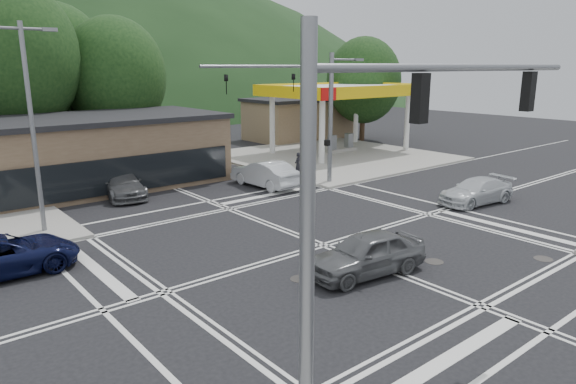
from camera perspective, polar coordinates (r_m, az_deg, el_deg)
ground at (r=21.41m, az=3.97°, el=-5.93°), size 120.00×120.00×0.00m
sidewalk_ne at (r=41.98m, az=4.87°, el=3.99°), size 16.00×16.00×0.15m
gas_station_canopy at (r=43.52m, az=6.00°, el=10.90°), size 12.32×8.34×5.75m
convenience_store at (r=52.39m, az=1.19°, el=8.02°), size 10.00×6.00×3.80m
commercial_row at (r=32.57m, az=-28.45°, el=2.93°), size 24.00×8.00×4.00m
tree_n_b at (r=39.40m, az=-28.62°, el=13.04°), size 9.00×9.00×12.98m
tree_n_c at (r=41.38m, az=-18.71°, el=12.12°), size 7.60×7.60×10.87m
tree_n_e at (r=44.23m, az=-24.40°, el=12.55°), size 8.40×8.40×11.98m
tree_ne at (r=51.33m, az=8.41°, el=12.16°), size 7.20×7.20×9.99m
streetlight_nw at (r=24.32m, az=-26.49°, el=7.26°), size 2.50×0.25×9.00m
signal_mast_ne at (r=30.96m, az=3.09°, el=9.84°), size 11.65×0.30×8.00m
signal_mast_sw at (r=10.08m, az=9.92°, el=1.51°), size 9.14×0.28×8.00m
car_blue_west at (r=20.87m, az=-29.25°, el=-6.18°), size 5.23×2.50×1.44m
car_grey_center at (r=18.49m, az=8.67°, el=-6.77°), size 4.74×2.42×1.55m
car_silver_east at (r=29.43m, az=20.18°, el=0.10°), size 4.82×2.48×1.34m
car_queue_a at (r=31.42m, az=-2.60°, el=2.04°), size 1.96×4.98×1.61m
car_queue_b at (r=36.26m, az=-14.47°, el=3.06°), size 1.93×4.30×1.43m
car_northbound at (r=30.53m, az=-17.98°, el=0.83°), size 2.77×5.14×1.42m
pedestrian at (r=33.56m, az=1.10°, el=3.06°), size 0.69×0.59×1.60m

